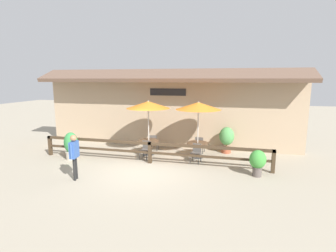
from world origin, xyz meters
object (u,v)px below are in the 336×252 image
at_px(patio_umbrella_near, 148,105).
at_px(patio_umbrella_middle, 198,106).
at_px(pedestrian, 74,151).
at_px(chair_near_streetside, 145,149).
at_px(chair_middle_streetside, 196,152).
at_px(potted_plant_entrance_palm, 258,161).
at_px(dining_table_middle, 198,146).
at_px(chair_near_wallside, 154,142).
at_px(potted_plant_small_flowering, 227,138).
at_px(potted_plant_tall_tropical, 71,146).
at_px(chair_middle_wallside, 200,144).
at_px(dining_table_near, 149,143).

bearing_deg(patio_umbrella_near, patio_umbrella_middle, 1.77).
height_order(patio_umbrella_middle, pedestrian, patio_umbrella_middle).
height_order(chair_near_streetside, chair_middle_streetside, same).
height_order(potted_plant_entrance_palm, pedestrian, pedestrian).
bearing_deg(dining_table_middle, patio_umbrella_near, -178.23).
height_order(chair_near_wallside, pedestrian, pedestrian).
distance_m(chair_middle_streetside, pedestrian, 5.15).
relative_size(patio_umbrella_middle, dining_table_middle, 2.59).
xyz_separation_m(chair_near_wallside, pedestrian, (-1.64, -4.53, 0.62)).
relative_size(chair_near_streetside, dining_table_middle, 0.82).
xyz_separation_m(patio_umbrella_middle, potted_plant_small_flowering, (1.31, 1.14, -1.70)).
bearing_deg(chair_near_wallside, potted_plant_entrance_palm, 147.13).
relative_size(potted_plant_tall_tropical, potted_plant_small_flowering, 0.97).
xyz_separation_m(chair_middle_streetside, potted_plant_entrance_palm, (2.52, -1.13, 0.13)).
height_order(patio_umbrella_middle, potted_plant_small_flowering, patio_umbrella_middle).
height_order(chair_middle_wallside, potted_plant_tall_tropical, potted_plant_tall_tropical).
height_order(patio_umbrella_near, chair_middle_wallside, patio_umbrella_near).
bearing_deg(chair_near_wallside, pedestrian, 64.33).
xyz_separation_m(patio_umbrella_near, potted_plant_small_flowering, (3.72, 1.21, -1.70)).
xyz_separation_m(dining_table_near, chair_near_streetside, (0.07, -0.71, -0.11)).
bearing_deg(potted_plant_small_flowering, patio_umbrella_middle, -138.88).
relative_size(chair_near_wallside, potted_plant_tall_tropical, 0.66).
xyz_separation_m(patio_umbrella_middle, chair_middle_wallside, (0.00, 0.76, -1.99)).
xyz_separation_m(dining_table_middle, chair_middle_streetside, (0.04, -0.76, -0.11)).
xyz_separation_m(potted_plant_tall_tropical, potted_plant_small_flowering, (6.94, 2.87, 0.10)).
relative_size(chair_middle_wallside, potted_plant_small_flowering, 0.64).
bearing_deg(chair_middle_streetside, potted_plant_entrance_palm, -14.27).
bearing_deg(chair_near_streetside, chair_near_wallside, 99.06).
height_order(chair_middle_wallside, pedestrian, pedestrian).
height_order(chair_near_streetside, pedestrian, pedestrian).
height_order(chair_near_wallside, potted_plant_tall_tropical, potted_plant_tall_tropical).
height_order(chair_middle_streetside, potted_plant_entrance_palm, potted_plant_entrance_palm).
relative_size(chair_middle_streetside, pedestrian, 0.50).
xyz_separation_m(chair_near_wallside, potted_plant_small_flowering, (3.68, 0.50, 0.30)).
distance_m(chair_near_streetside, potted_plant_small_flowering, 4.14).
height_order(chair_near_wallside, patio_umbrella_middle, patio_umbrella_middle).
bearing_deg(chair_near_wallside, chair_middle_streetside, 144.10).
height_order(patio_umbrella_near, pedestrian, patio_umbrella_near).
bearing_deg(dining_table_middle, potted_plant_entrance_palm, -36.40).
height_order(chair_middle_streetside, potted_plant_small_flowering, potted_plant_small_flowering).
bearing_deg(dining_table_near, potted_plant_tall_tropical, -152.85).
relative_size(dining_table_near, chair_middle_wallside, 1.23).
bearing_deg(chair_middle_streetside, potted_plant_tall_tropical, -160.54).
bearing_deg(chair_middle_wallside, potted_plant_small_flowering, -158.58).
xyz_separation_m(dining_table_near, potted_plant_entrance_palm, (4.97, -1.81, 0.02)).
distance_m(chair_near_streetside, chair_near_wallside, 1.42).
bearing_deg(potted_plant_entrance_palm, potted_plant_small_flowering, 112.48).
distance_m(patio_umbrella_middle, potted_plant_small_flowering, 2.43).
xyz_separation_m(chair_middle_streetside, chair_middle_wallside, (-0.04, 1.52, 0.00)).
xyz_separation_m(chair_middle_wallside, potted_plant_entrance_palm, (2.56, -2.65, 0.13)).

